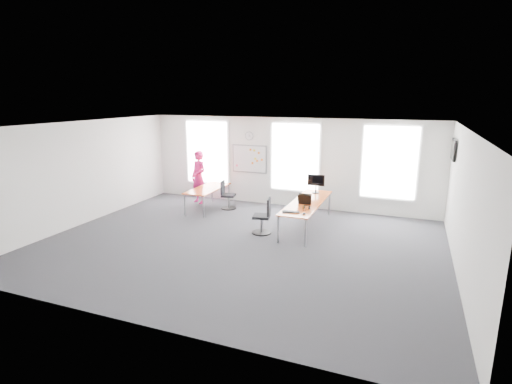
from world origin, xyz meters
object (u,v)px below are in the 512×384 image
at_px(chair_left, 227,196).
at_px(monitor, 316,182).
at_px(headphones, 306,207).
at_px(desk_right, 307,203).
at_px(chair_right, 264,218).
at_px(keyboard, 291,212).
at_px(desk_left, 208,190).
at_px(person, 199,177).

xyz_separation_m(chair_left, monitor, (2.97, 0.15, 0.70)).
distance_m(headphones, monitor, 1.88).
bearing_deg(chair_left, desk_right, -118.79).
height_order(chair_right, keyboard, chair_right).
bearing_deg(desk_right, chair_left, 162.18).
bearing_deg(desk_left, person, 138.02).
xyz_separation_m(desk_right, monitor, (-0.01, 1.11, 0.40)).
bearing_deg(chair_left, person, 64.24).
distance_m(desk_left, keyboard, 3.90).
distance_m(desk_right, monitor, 1.18).
bearing_deg(person, desk_left, -18.03).
distance_m(chair_left, keyboard, 3.60).
relative_size(keyboard, headphones, 2.40).
relative_size(desk_right, person, 1.69).
height_order(chair_right, monitor, monitor).
bearing_deg(person, keyboard, -7.27).
relative_size(desk_left, keyboard, 4.45).
relative_size(desk_right, chair_right, 3.14).
relative_size(headphones, monitor, 0.32).
height_order(desk_left, monitor, monitor).
relative_size(desk_right, chair_left, 3.31).
xyz_separation_m(chair_right, monitor, (0.96, 2.05, 0.67)).
bearing_deg(chair_right, monitor, 143.73).
height_order(chair_left, monitor, monitor).
distance_m(desk_right, person, 4.42).
bearing_deg(desk_left, headphones, -20.79).
relative_size(desk_right, headphones, 16.87).
xyz_separation_m(person, keyboard, (4.10, -2.48, -0.15)).
distance_m(chair_left, monitor, 3.06).
bearing_deg(keyboard, monitor, 69.38).
height_order(chair_left, headphones, chair_left).
height_order(person, headphones, person).
bearing_deg(keyboard, desk_left, 133.54).
relative_size(chair_right, person, 0.54).
distance_m(chair_left, person, 1.38).
distance_m(desk_left, monitor, 3.59).
bearing_deg(headphones, chair_right, -155.11).
xyz_separation_m(desk_right, person, (-4.22, 1.29, 0.21)).
bearing_deg(chair_left, monitor, -98.05).
bearing_deg(desk_right, desk_left, 169.22).
height_order(chair_right, person, person).
distance_m(person, monitor, 4.22).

